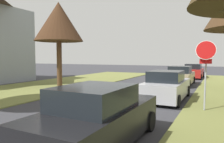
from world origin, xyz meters
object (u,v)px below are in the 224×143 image
(stop_sign_far, at_px, (206,60))
(parked_sedan_red, at_px, (194,71))
(parked_sedan_tan, at_px, (180,76))
(parked_sedan_silver, at_px, (166,86))
(parked_sedan_black, at_px, (98,118))
(street_tree_left_mid_b, at_px, (59,22))

(stop_sign_far, distance_m, parked_sedan_red, 15.62)
(parked_sedan_tan, bearing_deg, parked_sedan_red, 87.19)
(stop_sign_far, distance_m, parked_sedan_silver, 3.02)
(parked_sedan_black, relative_size, parked_sedan_tan, 1.00)
(parked_sedan_tan, distance_m, parked_sedan_red, 6.84)
(parked_sedan_silver, xyz_separation_m, parked_sedan_red, (-0.02, 13.67, 0.00))
(parked_sedan_black, relative_size, parked_sedan_silver, 1.00)
(stop_sign_far, xyz_separation_m, street_tree_left_mid_b, (-10.78, 3.42, 2.86))
(parked_sedan_black, height_order, parked_sedan_silver, same)
(parked_sedan_black, relative_size, parked_sedan_red, 1.00)
(stop_sign_far, height_order, parked_sedan_black, stop_sign_far)
(parked_sedan_tan, bearing_deg, parked_sedan_black, -89.61)
(parked_sedan_silver, xyz_separation_m, parked_sedan_tan, (-0.35, 6.83, 0.00))
(street_tree_left_mid_b, height_order, parked_sedan_red, street_tree_left_mid_b)
(parked_sedan_red, bearing_deg, parked_sedan_black, -90.68)
(stop_sign_far, bearing_deg, parked_sedan_black, -113.94)
(parked_sedan_black, distance_m, parked_sedan_tan, 13.65)
(parked_sedan_silver, height_order, parked_sedan_red, same)
(parked_sedan_red, bearing_deg, stop_sign_far, -82.59)
(parked_sedan_tan, relative_size, parked_sedan_red, 1.00)
(street_tree_left_mid_b, bearing_deg, stop_sign_far, -17.58)
(street_tree_left_mid_b, distance_m, parked_sedan_tan, 10.79)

